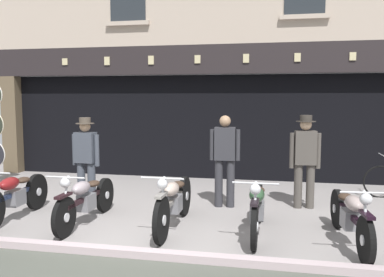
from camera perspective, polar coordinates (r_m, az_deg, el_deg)
shop_facade at (r=11.92m, az=2.66°, el=3.91°), size 11.11×4.42×5.97m
motorcycle_left at (r=7.45m, az=-23.51°, el=-7.23°), size 0.62×1.95×0.92m
motorcycle_center_left at (r=6.86m, az=-14.64°, el=-8.15°), size 0.62×2.01×0.89m
motorcycle_center at (r=6.43m, az=-2.55°, el=-8.70°), size 0.62×2.11×0.93m
motorcycle_center_right at (r=6.21m, az=9.08°, el=-9.42°), size 0.62×1.94×0.91m
motorcycle_right at (r=6.15m, az=21.27°, el=-9.98°), size 0.62×2.05×0.90m
salesman_left at (r=7.95m, az=-14.61°, el=-2.49°), size 0.56×0.34×1.67m
shopkeeper_center at (r=7.59m, az=4.61°, el=-2.50°), size 0.56×0.26×1.71m
salesman_right at (r=7.76m, az=15.50°, el=-2.47°), size 0.56×0.35×1.72m
advert_board_near at (r=10.17m, az=15.54°, el=3.56°), size 0.70×0.03×1.04m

